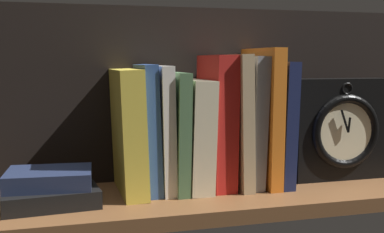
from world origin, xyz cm
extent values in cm
cube|color=brown|center=(0.00, 0.00, -1.25)|extent=(91.93, 25.02, 2.50)
cube|color=black|center=(0.00, 11.91, 16.87)|extent=(91.93, 1.20, 33.73)
cube|color=gold|center=(-13.56, 3.13, 10.94)|extent=(4.76, 16.37, 22.01)
cube|color=#2D4C8E|center=(-10.08, 3.13, 11.36)|extent=(3.11, 12.84, 22.78)
cube|color=silver|center=(-7.52, 3.13, 11.24)|extent=(2.60, 13.58, 22.51)
cube|color=#476B44|center=(-5.00, 3.13, 10.65)|extent=(2.55, 14.71, 21.34)
cube|color=beige|center=(-1.52, 3.13, 9.98)|extent=(4.74, 14.92, 20.08)
cube|color=red|center=(2.84, 3.13, 12.17)|extent=(4.34, 13.47, 24.40)
cube|color=tan|center=(6.24, 3.13, 12.26)|extent=(2.84, 15.39, 24.57)
cube|color=gray|center=(8.96, 3.13, 12.08)|extent=(3.41, 13.74, 24.24)
cube|color=orange|center=(11.78, 3.13, 12.83)|extent=(2.68, 15.86, 25.69)
cube|color=#192147|center=(14.49, 3.13, 11.59)|extent=(2.98, 15.59, 23.23)
cube|color=black|center=(28.13, 2.49, 9.95)|extent=(19.90, 5.00, 19.90)
torus|color=black|center=(28.13, -0.41, 9.73)|extent=(14.58, 1.79, 14.58)
cylinder|color=beige|center=(28.13, -0.41, 9.73)|extent=(11.77, 0.60, 11.77)
cube|color=black|center=(28.28, -0.91, 11.16)|extent=(0.59, 0.30, 2.89)
cube|color=black|center=(27.32, -0.91, 11.88)|extent=(1.91, 0.30, 4.41)
torus|color=black|center=(28.13, -0.01, 18.02)|extent=(2.44, 0.44, 2.44)
cube|color=black|center=(-27.15, -1.13, 1.45)|extent=(16.01, 13.17, 2.90)
cube|color=#232D4C|center=(-27.17, -0.83, 4.29)|extent=(14.30, 11.27, 2.78)
camera|label=1|loc=(-26.12, -83.47, 23.35)|focal=46.47mm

